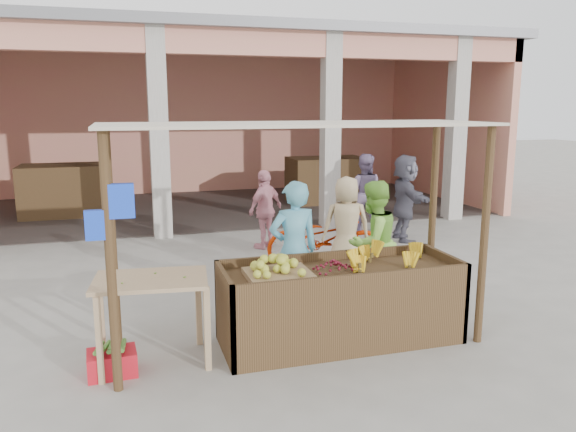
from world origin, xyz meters
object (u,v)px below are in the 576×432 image
object	(u,v)px
vendor_blue	(294,246)
fruit_stall	(340,306)
motorcycle	(325,237)
red_crate	(112,363)
vendor_green	(373,239)
side_table	(151,292)

from	to	relation	value
vendor_blue	fruit_stall	bearing A→B (deg)	106.56
fruit_stall	motorcycle	world-z (taller)	motorcycle
fruit_stall	red_crate	xyz separation A→B (m)	(-2.40, -0.12, -0.28)
red_crate	motorcycle	size ratio (longest dim) A/B	0.24
vendor_blue	vendor_green	size ratio (longest dim) A/B	1.06
vendor_blue	side_table	bearing A→B (deg)	22.91
vendor_green	fruit_stall	bearing A→B (deg)	28.15
side_table	motorcycle	bearing A→B (deg)	49.75
red_crate	vendor_green	world-z (taller)	vendor_green
side_table	red_crate	distance (m)	0.76
vendor_blue	red_crate	bearing A→B (deg)	22.21
red_crate	motorcycle	distance (m)	4.28
vendor_green	motorcycle	bearing A→B (deg)	-110.87
fruit_stall	vendor_green	world-z (taller)	vendor_green
fruit_stall	vendor_green	xyz separation A→B (m)	(0.86, 1.05, 0.45)
side_table	red_crate	xyz separation A→B (m)	(-0.40, -0.16, -0.63)
red_crate	motorcycle	bearing A→B (deg)	38.13
vendor_green	side_table	bearing A→B (deg)	-2.96
red_crate	vendor_green	distance (m)	3.54
side_table	red_crate	world-z (taller)	side_table
side_table	vendor_blue	bearing A→B (deg)	31.32
fruit_stall	red_crate	world-z (taller)	fruit_stall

